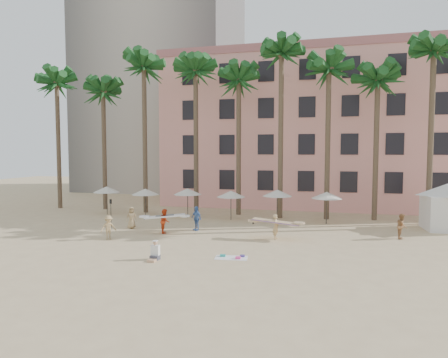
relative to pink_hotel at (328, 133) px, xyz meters
name	(u,v)px	position (x,y,z in m)	size (l,w,h in m)	color
ground	(196,258)	(-7.00, -26.00, -8.00)	(120.00, 120.00, 0.00)	#D1B789
pink_hotel	(328,133)	(0.00, 0.00, 0.00)	(35.00, 14.00, 16.00)	pink
grey_tower	(163,28)	(-25.00, 12.00, 17.00)	(22.00, 18.00, 50.00)	#A89E8E
palm_row	(254,72)	(-6.49, -11.00, 4.97)	(44.40, 5.40, 16.30)	brown
umbrella_row	(209,192)	(-10.00, -13.50, -5.67)	(22.50, 2.70, 2.73)	#332B23
cabana	(446,203)	(8.72, -13.78, -5.93)	(4.74, 4.74, 3.50)	silver
beach_towel	(232,257)	(-5.03, -25.50, -7.97)	(1.91, 1.22, 0.14)	white
carrier_yellow	(276,225)	(-3.27, -20.16, -7.03)	(3.11, 0.82, 1.69)	tan
carrier_white	(165,220)	(-11.33, -20.15, -7.06)	(3.00, 1.65, 1.75)	#E04117
beachgoers	(209,223)	(-8.09, -19.84, -7.15)	(20.35, 6.26, 1.82)	#4E76B7
paddle	(111,210)	(-16.18, -19.31, -6.59)	(0.18, 0.04, 2.23)	black
seated_man	(155,253)	(-9.02, -26.97, -7.64)	(0.46, 0.81, 1.05)	#3F3F4C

